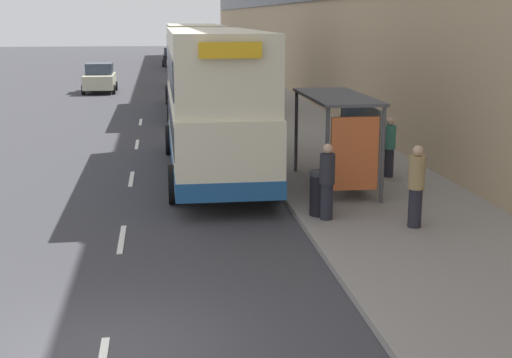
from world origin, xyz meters
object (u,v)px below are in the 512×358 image
Objects in this scene: double_decker_bus_ahead at (194,66)px; car_3 at (173,57)px; double_decker_bus_near at (214,99)px; pedestrian_1 at (416,186)px; car_1 at (100,78)px; pedestrian_2 at (356,140)px; car_2 at (182,74)px; bus_shelter at (345,124)px; pedestrian_at_shelter at (327,181)px; pedestrian_3 at (389,147)px; car_0 at (178,61)px; litter_bin at (321,193)px.

double_decker_bus_ahead is 34.51m from car_3.
pedestrian_1 is at bearing -59.10° from double_decker_bus_near.
car_1 is at bearing 117.82° from double_decker_bus_ahead.
pedestrian_2 is (9.46, -25.71, 0.19)m from car_1.
double_decker_bus_ahead is 13.77m from car_2.
bus_shelter reaches higher than car_3.
double_decker_bus_near is 5.95× the size of pedestrian_at_shelter.
double_decker_bus_near reaches higher than car_1.
pedestrian_2 is at bearing 66.49° from bus_shelter.
car_3 is 54.86m from pedestrian_at_shelter.
pedestrian_1 is at bearing -101.59° from pedestrian_3.
car_2 is at bearing 96.47° from pedestrian_1.
double_decker_bus_ahead is (-3.14, 17.37, 0.41)m from bus_shelter.
double_decker_bus_ahead reaches higher than car_0.
car_0 is 7.20m from car_3.
double_decker_bus_near reaches higher than car_2.
car_2 is 29.37m from pedestrian_2.
bus_shelter is at bearing 107.23° from car_1.
bus_shelter is 3.93m from pedestrian_1.
double_decker_bus_near reaches higher than litter_bin.
pedestrian_1 is at bearing -85.45° from car_0.
pedestrian_at_shelter is (2.13, -5.69, -1.25)m from double_decker_bus_near.
pedestrian_at_shelter is at bearing -69.49° from double_decker_bus_near.
bus_shelter is 31.26m from car_2.
car_1 is at bearing 106.29° from pedestrian_1.
pedestrian_3 is at bearing 78.41° from pedestrian_1.
double_decker_bus_ahead is 2.38× the size of car_2.
double_decker_bus_ahead is 20.10m from litter_bin.
double_decker_bus_near is 2.33× the size of car_0.
car_0 is at bearing 94.16° from bus_shelter.
double_decker_bus_ahead is at bearing 104.62° from pedestrian_2.
pedestrian_at_shelter reaches higher than car_3.
car_2 is at bearing 90.09° from double_decker_bus_near.
car_2 is at bearing 93.65° from pedestrian_at_shelter.
pedestrian_1 is 2.25m from litter_bin.
car_3 is 2.32× the size of pedestrian_2.
bus_shelter reaches higher than pedestrian_at_shelter.
bus_shelter is at bearing 68.34° from pedestrian_at_shelter.
car_2 is 2.39× the size of pedestrian_1.
double_decker_bus_near is 5.72× the size of pedestrian_1.
pedestrian_at_shelter is at bearing -124.21° from pedestrian_3.
double_decker_bus_ahead reaches higher than pedestrian_at_shelter.
pedestrian_2 is at bearing -84.95° from car_3.
bus_shelter is 0.94× the size of car_0.
car_3 is 2.48× the size of pedestrian_3.
pedestrian_at_shelter reaches higher than car_1.
bus_shelter is 2.32m from pedestrian_2.
car_1 is at bearing -107.50° from car_0.
double_decker_bus_near is 5.66× the size of pedestrian_2.
pedestrian_at_shelter is (2.36, -54.80, 0.16)m from car_3.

